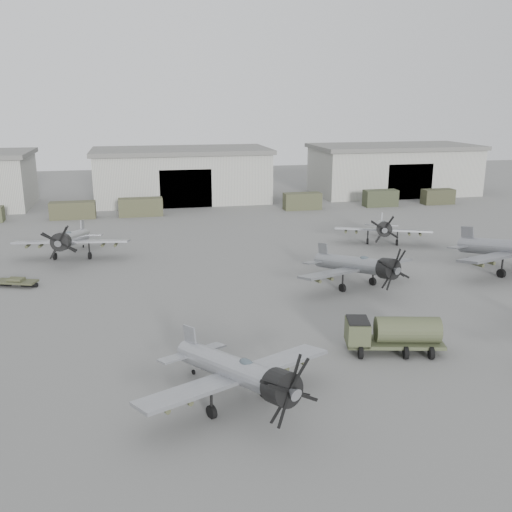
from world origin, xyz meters
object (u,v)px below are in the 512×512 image
(aircraft_far_0, at_px, (71,239))
(fuel_tanker, at_px, (393,332))
(aircraft_near_1, at_px, (240,372))
(aircraft_mid_2, at_px, (360,266))
(aircraft_far_1, at_px, (383,228))

(aircraft_far_0, xyz_separation_m, fuel_tanker, (23.40, -28.56, -0.77))
(aircraft_far_0, bearing_deg, aircraft_near_1, -61.85)
(aircraft_mid_2, bearing_deg, aircraft_near_1, -147.40)
(aircraft_near_1, distance_m, fuel_tanker, 12.46)
(aircraft_far_0, xyz_separation_m, aircraft_far_1, (35.03, -0.94, -0.16))
(aircraft_near_1, xyz_separation_m, fuel_tanker, (11.38, 5.03, -0.73))
(aircraft_far_1, distance_m, fuel_tanker, 29.98)
(aircraft_near_1, relative_size, aircraft_mid_2, 0.98)
(aircraft_near_1, xyz_separation_m, aircraft_far_0, (-12.02, 33.59, 0.04))
(aircraft_near_1, bearing_deg, aircraft_mid_2, 27.04)
(fuel_tanker, bearing_deg, aircraft_mid_2, 90.66)
(aircraft_near_1, height_order, aircraft_far_0, aircraft_far_0)
(aircraft_near_1, xyz_separation_m, aircraft_mid_2, (14.23, 18.10, -0.00))
(aircraft_far_1, bearing_deg, aircraft_far_0, -159.28)
(aircraft_far_0, height_order, fuel_tanker, aircraft_far_0)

